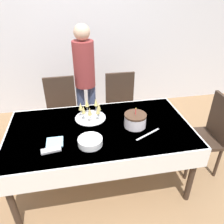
# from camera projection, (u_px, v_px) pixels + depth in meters

# --- Properties ---
(ground_plane) EXTENTS (12.00, 12.00, 0.00)m
(ground_plane) POSITION_uv_depth(u_px,v_px,m) (102.00, 179.00, 2.56)
(ground_plane) COLOR #93704C
(wall_back) EXTENTS (8.00, 0.05, 2.70)m
(wall_back) POSITION_uv_depth(u_px,v_px,m) (83.00, 30.00, 3.43)
(wall_back) COLOR silver
(wall_back) RESTS_ON ground_plane
(dining_table) EXTENTS (1.84, 1.00, 0.73)m
(dining_table) POSITION_uv_depth(u_px,v_px,m) (100.00, 136.00, 2.24)
(dining_table) COLOR white
(dining_table) RESTS_ON ground_plane
(dining_chair_far_left) EXTENTS (0.43, 0.43, 0.94)m
(dining_chair_far_left) POSITION_uv_depth(u_px,v_px,m) (62.00, 110.00, 2.93)
(dining_chair_far_left) COLOR #38281E
(dining_chair_far_left) RESTS_ON ground_plane
(dining_chair_far_right) EXTENTS (0.42, 0.42, 0.94)m
(dining_chair_far_right) POSITION_uv_depth(u_px,v_px,m) (121.00, 105.00, 3.06)
(dining_chair_far_right) COLOR #38281E
(dining_chair_far_right) RESTS_ON ground_plane
(dining_chair_right_end) EXTENTS (0.45, 0.45, 0.94)m
(dining_chair_right_end) POSITION_uv_depth(u_px,v_px,m) (208.00, 132.00, 2.49)
(dining_chair_right_end) COLOR #38281E
(dining_chair_right_end) RESTS_ON ground_plane
(birthday_cake) EXTENTS (0.22, 0.22, 0.21)m
(birthday_cake) POSITION_uv_depth(u_px,v_px,m) (135.00, 120.00, 2.18)
(birthday_cake) COLOR white
(birthday_cake) RESTS_ON dining_table
(champagne_tray) EXTENTS (0.33, 0.33, 0.18)m
(champagne_tray) POSITION_uv_depth(u_px,v_px,m) (90.00, 111.00, 2.31)
(champagne_tray) COLOR silver
(champagne_tray) RESTS_ON dining_table
(plate_stack_main) EXTENTS (0.22, 0.22, 0.06)m
(plate_stack_main) POSITION_uv_depth(u_px,v_px,m) (90.00, 141.00, 1.95)
(plate_stack_main) COLOR white
(plate_stack_main) RESTS_ON dining_table
(cake_knife) EXTENTS (0.28, 0.15, 0.00)m
(cake_knife) POSITION_uv_depth(u_px,v_px,m) (148.00, 134.00, 2.09)
(cake_knife) COLOR silver
(cake_knife) RESTS_ON dining_table
(fork_pile) EXTENTS (0.18, 0.08, 0.02)m
(fork_pile) POSITION_uv_depth(u_px,v_px,m) (51.00, 150.00, 1.88)
(fork_pile) COLOR silver
(fork_pile) RESTS_ON dining_table
(napkin_pile) EXTENTS (0.15, 0.15, 0.01)m
(napkin_pile) POSITION_uv_depth(u_px,v_px,m) (55.00, 142.00, 1.98)
(napkin_pile) COLOR #8CC6E0
(napkin_pile) RESTS_ON dining_table
(person_standing) EXTENTS (0.28, 0.28, 1.57)m
(person_standing) POSITION_uv_depth(u_px,v_px,m) (85.00, 73.00, 2.92)
(person_standing) COLOR #3F4C72
(person_standing) RESTS_ON ground_plane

